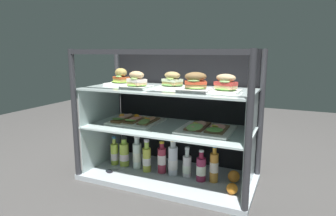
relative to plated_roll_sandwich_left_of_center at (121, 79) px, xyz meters
name	(u,v)px	position (x,y,z in m)	size (l,w,h in m)	color
ground_plane	(168,180)	(0.41, -0.06, -0.69)	(6.00, 6.00, 0.02)	#444140
case_base_deck	(168,176)	(0.41, -0.06, -0.67)	(1.18, 0.56, 0.04)	#B0B9C1
case_frame	(176,107)	(0.41, 0.07, -0.19)	(1.18, 0.56, 0.90)	#333338
riser_lower_tier	(168,152)	(0.41, -0.06, -0.48)	(1.11, 0.48, 0.33)	silver
shelf_lower_glass	(168,128)	(0.41, -0.06, -0.31)	(1.13, 0.50, 0.01)	silver
riser_upper_tier	(168,109)	(0.41, -0.06, -0.18)	(1.11, 0.48, 0.25)	silver
shelf_upper_glass	(168,89)	(0.41, -0.06, -0.05)	(1.13, 0.50, 0.01)	silver
plated_roll_sandwich_left_of_center	(121,79)	(0.00, 0.00, 0.00)	(0.19, 0.19, 0.12)	white
plated_roll_sandwich_far_right	(137,81)	(0.21, -0.13, 0.00)	(0.17, 0.17, 0.11)	white
plated_roll_sandwich_far_left	(172,81)	(0.42, -0.02, 0.00)	(0.18, 0.18, 0.11)	white
plated_roll_sandwich_right_of_center	(195,84)	(0.62, -0.12, 0.00)	(0.19, 0.19, 0.12)	white
plated_roll_sandwich_mid_right	(226,85)	(0.80, -0.10, 0.00)	(0.17, 0.17, 0.11)	white
open_sandwich_tray_right_of_center	(135,120)	(0.14, -0.05, -0.29)	(0.34, 0.32, 0.06)	white
open_sandwich_tray_center	(206,128)	(0.67, -0.05, -0.29)	(0.34, 0.32, 0.05)	white
juice_bottle_near_post	(115,154)	(-0.04, -0.06, -0.57)	(0.06, 0.06, 0.22)	#BDD746
juice_bottle_front_left_end	(124,154)	(0.04, -0.06, -0.56)	(0.07, 0.07, 0.22)	#B3C846
juice_bottle_front_right_end	(137,155)	(0.16, -0.06, -0.55)	(0.07, 0.07, 0.24)	white
juice_bottle_back_center	(147,159)	(0.25, -0.08, -0.56)	(0.06, 0.06, 0.23)	#C0C743
juice_bottle_tucked_behind	(162,159)	(0.36, -0.06, -0.55)	(0.06, 0.06, 0.23)	#A22D41
juice_bottle_front_fourth	(173,161)	(0.44, -0.06, -0.55)	(0.07, 0.07, 0.25)	white
juice_bottle_back_right	(187,166)	(0.54, -0.05, -0.57)	(0.06, 0.06, 0.21)	white
juice_bottle_front_second	(201,169)	(0.65, -0.07, -0.57)	(0.06, 0.06, 0.21)	#90274A
juice_bottle_front_middle	(214,167)	(0.73, -0.05, -0.55)	(0.06, 0.06, 0.25)	gold
orange_fruit_beside_bottles	(234,176)	(0.85, 0.00, -0.61)	(0.08, 0.08, 0.08)	orange
orange_fruit_near_left_post	(232,189)	(0.88, -0.17, -0.61)	(0.07, 0.07, 0.07)	orange
kitchen_scissors	(112,171)	(0.02, -0.19, -0.65)	(0.12, 0.16, 0.01)	silver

